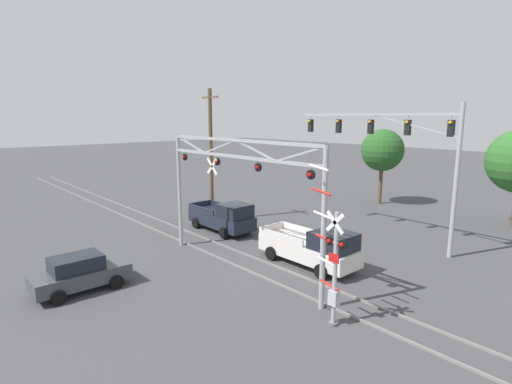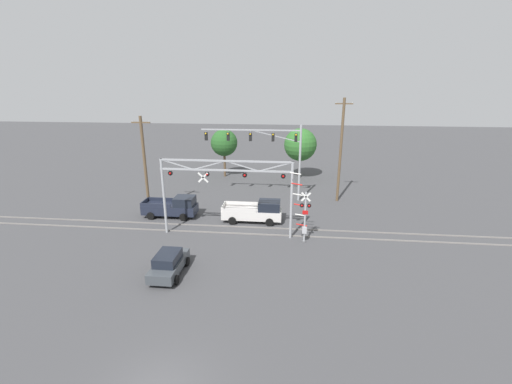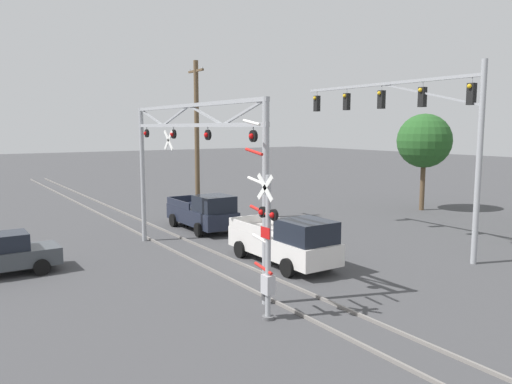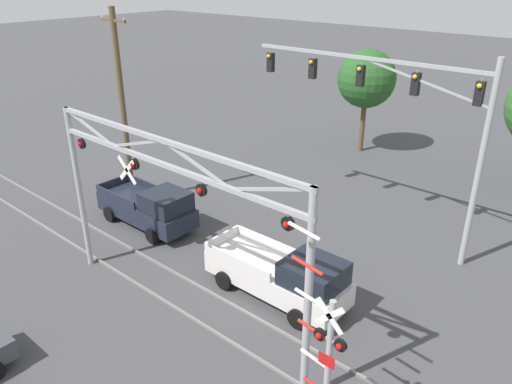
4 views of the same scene
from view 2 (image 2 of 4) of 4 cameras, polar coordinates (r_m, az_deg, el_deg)
rail_track_near at (r=29.64m, az=-4.67°, el=-6.82°), size 80.00×0.08×0.10m
rail_track_far at (r=30.93m, az=-4.19°, el=-5.74°), size 80.00×0.08×0.10m
crossing_gantry at (r=27.82m, az=-5.04°, el=1.44°), size 10.85×0.27×6.49m
crossing_signal_mast at (r=27.50m, az=7.98°, el=-4.19°), size 1.74×0.35×5.82m
traffic_signal_span at (r=36.67m, az=2.83°, el=7.46°), size 10.72×0.39×8.24m
pickup_truck_lead at (r=31.72m, az=-0.06°, el=-3.28°), size 5.49×2.16×2.05m
pickup_truck_following at (r=33.81m, az=-13.65°, el=-2.46°), size 5.13×2.16×2.05m
sedan_waiting at (r=24.06m, az=-14.34°, el=-11.45°), size 1.94×3.98×1.59m
utility_pole_left at (r=34.77m, az=-18.03°, el=4.42°), size 1.80×0.28×9.45m
utility_pole_right at (r=37.27m, az=13.93°, el=6.80°), size 1.80×0.28×10.97m
background_tree_beyond_span at (r=46.30m, az=7.40°, el=7.82°), size 4.33×4.33×6.73m
background_tree_far_left_verge at (r=46.90m, az=-5.34°, el=8.15°), size 3.61×3.61×6.50m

